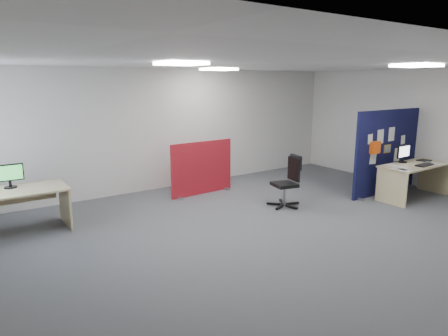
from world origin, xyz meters
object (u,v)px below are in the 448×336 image
main_desk (413,172)px  office_chair (289,178)px  red_divider (202,168)px  monitor_second (9,175)px  navy_divider (388,152)px  second_desk (10,201)px  monitor_main (404,153)px

main_desk → office_chair: bearing=157.5°
red_divider → monitor_second: (-3.73, -0.13, 0.38)m
office_chair → navy_divider: bearing=0.5°
monitor_second → second_desk: bearing=-104.0°
red_divider → office_chair: size_ratio=1.55×
main_desk → navy_divider: bearing=102.1°
monitor_main → second_desk: bearing=161.2°
monitor_main → monitor_second: monitor_second is taller
navy_divider → monitor_second: 7.41m
monitor_main → monitor_second: 7.57m
navy_divider → second_desk: 7.42m
navy_divider → monitor_second: navy_divider is taller
navy_divider → red_divider: bearing=146.4°
navy_divider → main_desk: bearing=-77.9°
second_desk → main_desk: bearing=-19.0°
navy_divider → office_chair: (-2.43, 0.52, -0.35)m
main_desk → monitor_second: monitor_second is taller
navy_divider → main_desk: navy_divider is taller
monitor_main → red_divider: red_divider is taller
main_desk → monitor_main: size_ratio=3.89×
main_desk → second_desk: size_ratio=0.98×
second_desk → office_chair: (4.71, -1.44, 0.01)m
navy_divider → main_desk: size_ratio=1.34×
main_desk → red_divider: (-3.49, 2.78, 0.01)m
red_divider → monitor_main: bearing=-39.6°
second_desk → navy_divider: bearing=-15.3°
main_desk → office_chair: size_ratio=1.66×
navy_divider → red_divider: 4.07m
navy_divider → main_desk: (0.12, -0.54, -0.36)m
navy_divider → red_divider: size_ratio=1.44×
navy_divider → monitor_main: bearing=-78.7°
red_divider → navy_divider: bearing=-36.4°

